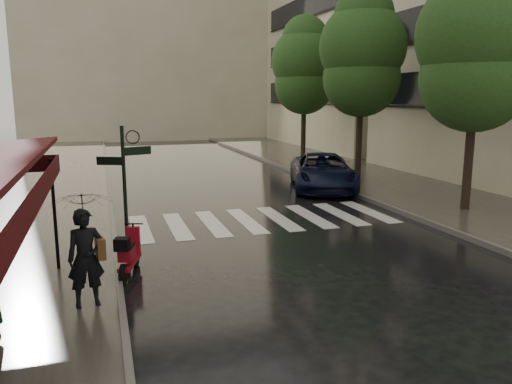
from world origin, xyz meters
TOP-DOWN VIEW (x-y plane):
  - ground at (0.00, 0.00)m, footprint 120.00×120.00m
  - sidewalk_near at (-4.50, 12.00)m, footprint 6.00×60.00m
  - sidewalk_far at (10.25, 12.00)m, footprint 5.50×60.00m
  - curb_near at (-1.45, 12.00)m, footprint 0.12×60.00m
  - curb_far at (7.45, 12.00)m, footprint 0.12×60.00m
  - crosswalk at (2.98, 6.00)m, footprint 7.85×3.20m
  - signpost at (-1.19, 3.00)m, footprint 1.17×0.29m
  - haussmann_far at (16.50, 26.00)m, footprint 8.00×16.00m
  - backdrop_building at (3.00, 38.00)m, footprint 22.00×6.00m
  - tree_near at (9.60, 5.00)m, footprint 3.80×3.80m
  - tree_mid at (9.50, 12.00)m, footprint 3.80×3.80m
  - tree_far at (9.70, 19.00)m, footprint 3.80×3.80m
  - pedestrian_with_umbrella at (-2.00, 0.56)m, footprint 1.19×1.20m
  - scooter at (-1.22, 2.17)m, footprint 0.67×1.49m
  - parked_car at (6.91, 10.22)m, footprint 3.91×5.70m

SIDE VIEW (x-z plane):
  - ground at x=0.00m, z-range 0.00..0.00m
  - crosswalk at x=2.98m, z-range 0.00..0.01m
  - sidewalk_near at x=-4.50m, z-range 0.00..0.12m
  - sidewalk_far at x=10.25m, z-range 0.00..0.12m
  - curb_near at x=-1.45m, z-range -0.01..0.15m
  - curb_far at x=7.45m, z-range -0.01..0.15m
  - scooter at x=-1.22m, z-range -0.04..0.97m
  - parked_car at x=6.91m, z-range 0.00..1.45m
  - pedestrian_with_umbrella at x=-2.00m, z-range 0.53..3.01m
  - signpost at x=-1.19m, z-range 0.28..3.38m
  - tree_near at x=9.60m, z-range 1.33..9.31m
  - tree_far at x=9.70m, z-range 1.37..9.54m
  - tree_mid at x=9.50m, z-range 1.42..9.76m
  - haussmann_far at x=16.50m, z-range 0.00..18.50m
  - backdrop_building at x=3.00m, z-range 0.00..20.00m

